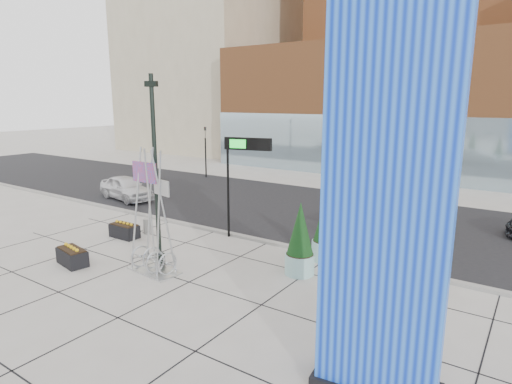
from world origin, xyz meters
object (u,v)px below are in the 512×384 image
Objects in this scene: public_art_sculpture at (153,240)px; car_white_west at (126,188)px; lamp_post at (157,191)px; car_silver_mid at (382,222)px; blue_pylon at (388,199)px; overhead_street_sign at (242,153)px; concrete_bollard at (147,226)px.

public_art_sculpture reaches higher than car_white_west.
lamp_post is 10.35m from car_silver_mid.
car_white_west reaches higher than car_silver_mid.
car_white_west is at bearing 146.53° from lamp_post.
blue_pylon is at bearing -105.14° from car_white_west.
blue_pylon is at bearing -6.13° from public_art_sculpture.
lamp_post reaches higher than public_art_sculpture.
car_silver_mid is at bearing 54.79° from lamp_post.
public_art_sculpture reaches higher than car_silver_mid.
car_white_west is at bearing 154.33° from overhead_street_sign.
public_art_sculpture is 1.05× the size of car_white_west.
concrete_bollard is 0.16× the size of car_white_west.
concrete_bollard is at bearing 146.85° from public_art_sculpture.
lamp_post is 1.69× the size of car_silver_mid.
car_silver_mid is at bearing -73.83° from car_white_west.
public_art_sculpture is (-8.95, 1.90, -3.06)m from blue_pylon.
public_art_sculpture reaches higher than concrete_bollard.
lamp_post is 1.80m from public_art_sculpture.
public_art_sculpture is at bearing 144.88° from car_silver_mid.
public_art_sculpture is 4.85m from concrete_bollard.
lamp_post is 1.62× the size of car_white_west.
overhead_street_sign is (-8.44, 6.70, -0.34)m from blue_pylon.
blue_pylon is at bearing -21.16° from concrete_bollard.
overhead_street_sign reaches higher than concrete_bollard.
lamp_post is 1.55× the size of public_art_sculpture.
public_art_sculpture is 1.09× the size of car_silver_mid.
blue_pylon is 10.78m from overhead_street_sign.
blue_pylon is at bearing -165.31° from car_silver_mid.
car_silver_mid is (-3.40, 10.71, -3.57)m from blue_pylon.
overhead_street_sign is 1.05× the size of car_white_west.
lamp_post is at bearing 122.80° from public_art_sculpture.
car_silver_mid is (5.55, 8.82, -0.51)m from public_art_sculpture.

